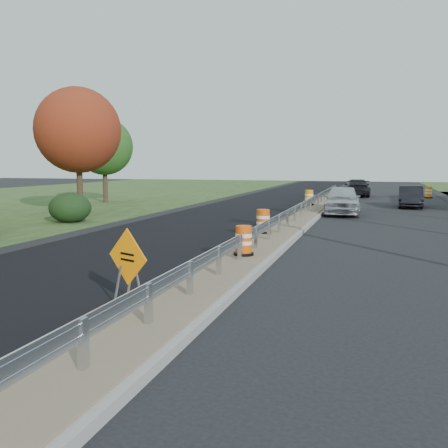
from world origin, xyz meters
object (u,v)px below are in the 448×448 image
(barrel_median_near, at_px, (244,241))
(barrel_median_mid, at_px, (263,222))
(car_dark_mid, at_px, (411,197))
(caution_sign, at_px, (128,287))
(barrel_shoulder_far, at_px, (429,192))
(car_silver, at_px, (342,200))
(barrel_median_far, at_px, (309,198))
(car_dark_far, at_px, (357,188))

(barrel_median_near, height_order, barrel_median_mid, barrel_median_mid)
(barrel_median_mid, distance_m, car_dark_mid, 18.05)
(caution_sign, xyz_separation_m, barrel_shoulder_far, (9.18, 36.98, 0.06))
(caution_sign, relative_size, car_silver, 0.33)
(barrel_median_near, relative_size, barrel_median_mid, 0.95)
(barrel_median_far, distance_m, car_dark_far, 13.79)
(car_silver, bearing_deg, car_dark_far, 86.76)
(car_dark_far, bearing_deg, barrel_median_far, 74.73)
(barrel_shoulder_far, xyz_separation_m, car_silver, (-6.19, -16.26, 0.37))
(barrel_median_far, relative_size, car_dark_far, 0.18)
(car_dark_mid, bearing_deg, caution_sign, -102.51)
(caution_sign, xyz_separation_m, car_silver, (2.99, 20.72, 0.43))
(car_silver, bearing_deg, barrel_shoulder_far, 66.59)
(barrel_median_near, relative_size, car_dark_mid, 0.20)
(car_dark_mid, xyz_separation_m, car_dark_far, (-3.93, 10.64, 0.06))
(barrel_median_far, height_order, car_dark_far, car_dark_far)
(barrel_shoulder_far, bearing_deg, car_dark_far, 175.17)
(barrel_median_near, bearing_deg, barrel_shoulder_far, 75.78)
(caution_sign, bearing_deg, car_dark_mid, 98.64)
(barrel_median_far, relative_size, car_dark_mid, 0.23)
(barrel_shoulder_far, relative_size, car_dark_far, 0.19)
(barrel_median_mid, bearing_deg, car_dark_mid, 68.96)
(barrel_median_far, bearing_deg, barrel_median_mid, -90.00)
(barrel_shoulder_far, bearing_deg, barrel_median_far, -123.21)
(barrel_median_far, bearing_deg, car_dark_far, 79.36)
(car_dark_far, bearing_deg, caution_sign, 80.51)
(barrel_shoulder_far, xyz_separation_m, car_dark_far, (-6.00, 0.51, 0.30))
(barrel_median_near, bearing_deg, car_silver, 83.15)
(caution_sign, bearing_deg, car_dark_far, 108.63)
(barrel_median_near, relative_size, car_silver, 0.18)
(barrel_shoulder_far, height_order, car_silver, car_silver)
(barrel_median_near, bearing_deg, barrel_median_far, 91.46)
(barrel_median_near, distance_m, barrel_median_far, 18.78)
(barrel_median_near, relative_size, car_dark_far, 0.17)
(caution_sign, distance_m, car_dark_mid, 27.77)
(barrel_median_near, distance_m, car_dark_far, 32.39)
(caution_sign, height_order, barrel_median_mid, caution_sign)
(barrel_median_near, xyz_separation_m, car_silver, (1.87, 15.56, 0.19))
(barrel_median_near, relative_size, barrel_median_far, 0.89)
(barrel_median_far, xyz_separation_m, car_dark_mid, (6.48, 2.91, 0.02))
(barrel_median_far, bearing_deg, barrel_shoulder_far, 56.79)
(caution_sign, xyz_separation_m, car_dark_mid, (7.12, 26.84, 0.30))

